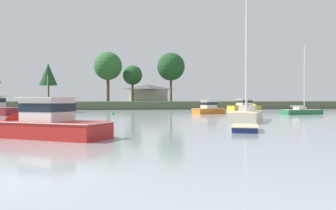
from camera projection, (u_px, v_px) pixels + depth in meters
ground_plane at (27, 179)px, 10.08m from camera, size 457.85×457.85×0.00m
far_shore_bank at (100, 104)px, 102.28m from camera, size 206.03×46.10×1.83m
cruiser_yellow at (247, 107)px, 78.95m from camera, size 9.13×5.35×4.50m
dinghy_navy at (245, 129)px, 25.63m from camera, size 3.20×4.34×0.56m
cruiser_teal at (63, 109)px, 62.84m from camera, size 3.05×8.16×4.47m
cruiser_red at (38, 129)px, 21.34m from camera, size 8.26×6.52×4.64m
sailboat_cream at (247, 118)px, 37.44m from camera, size 6.78×9.81×14.84m
cruiser_orange at (211, 110)px, 57.85m from camera, size 6.68×5.03×4.05m
sailboat_green at (301, 113)px, 55.10m from camera, size 7.04×3.49×10.94m
mooring_buoy_red at (27, 111)px, 70.76m from camera, size 0.45×0.45×0.50m
mooring_buoy_green at (113, 114)px, 54.43m from camera, size 0.51×0.51×0.56m
shore_tree_center_left at (108, 66)px, 100.72m from camera, size 7.85×7.85×13.79m
shore_tree_right_mid at (132, 75)px, 105.30m from camera, size 5.72×5.72×10.50m
shore_tree_far_right at (48, 74)px, 89.14m from camera, size 4.41×4.41×9.41m
shore_tree_center_right at (171, 67)px, 97.06m from camera, size 7.49×7.49×13.07m
cottage_eastern at (148, 92)px, 114.43m from camera, size 12.21×8.95×5.28m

